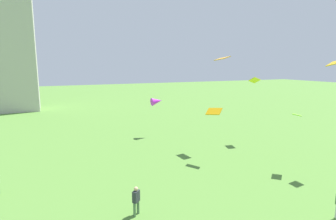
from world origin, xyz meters
name	(u,v)px	position (x,y,z in m)	size (l,w,h in m)	color
person_2	(136,199)	(-3.61, 14.73, 0.98)	(0.51, 0.49, 1.73)	#51754C
kite_flying_0	(214,111)	(5.53, 20.77, 4.48)	(1.37, 1.58, 0.65)	#C88F0A
kite_flying_1	(222,58)	(8.58, 24.11, 9.18)	(1.21, 1.62, 0.49)	gold
kite_flying_2	(254,80)	(13.18, 24.45, 6.86)	(0.81, 1.25, 0.78)	yellow
kite_flying_3	(157,101)	(4.16, 31.04, 4.20)	(1.41, 0.97, 1.05)	#CA29E9
kite_flying_4	(297,115)	(10.45, 16.24, 4.56)	(1.22, 1.21, 0.30)	#86EC2B
kite_flying_6	(334,63)	(13.03, 15.36, 8.69)	(1.16, 0.96, 0.58)	gold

